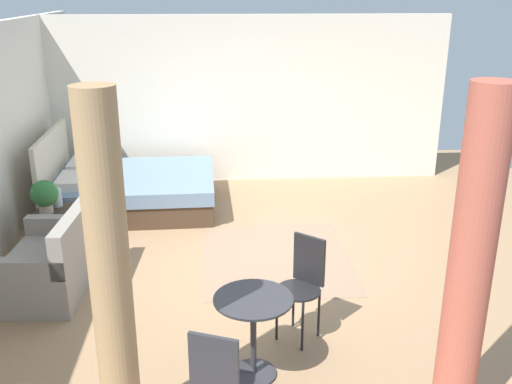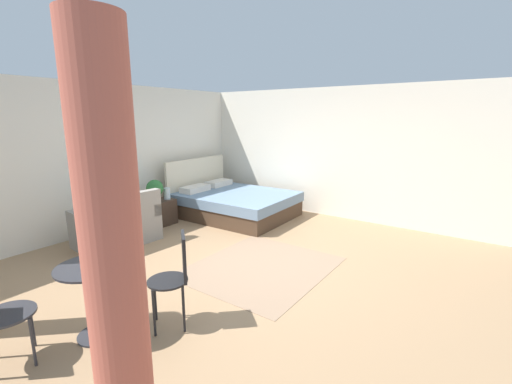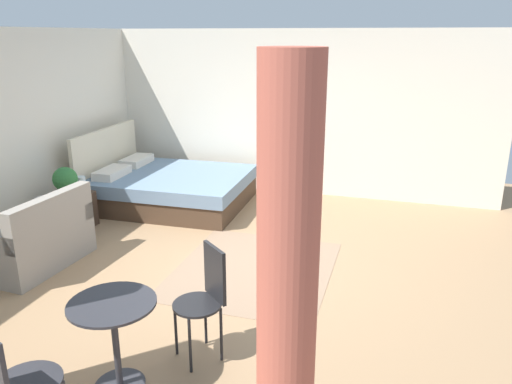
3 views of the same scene
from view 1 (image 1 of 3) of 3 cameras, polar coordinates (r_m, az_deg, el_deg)
The scene contains 13 objects.
ground_plane at distance 6.81m, azimuth 0.64°, elevation -6.62°, with size 9.00×9.27×0.02m, color #9E7A56.
wall_right at distance 9.26m, azimuth -0.76°, elevation 9.05°, with size 0.12×6.27×2.61m, color silver.
area_rug at distance 6.82m, azimuth 1.99°, elevation -6.46°, with size 1.96×1.70×0.01m, color #93755B.
bed at distance 8.43m, azimuth -12.35°, elevation 0.26°, with size 1.84×2.29×1.13m.
couch at distance 6.36m, azimuth -19.48°, elevation -6.73°, with size 1.25×0.84×0.86m.
nightstand at distance 7.42m, azimuth -19.34°, elevation -3.40°, with size 0.48×0.37×0.48m.
potted_plant at distance 7.17m, azimuth -20.15°, elevation -0.26°, with size 0.32×0.32×0.40m.
vase at distance 7.39m, azimuth -19.07°, elevation -0.52°, with size 0.12×0.12×0.22m.
balcony_table at distance 4.69m, azimuth -0.27°, elevation -12.70°, with size 0.63×0.63×0.71m.
cafe_chair_near_window at distance 4.08m, azimuth -3.64°, elevation -17.56°, with size 0.56×0.56×0.90m.
cafe_chair_near_couch at distance 5.18m, azimuth 4.74°, elevation -8.44°, with size 0.55×0.55×0.94m.
curtain_left at distance 4.12m, azimuth 20.37°, elevation -7.04°, with size 0.29×0.29×2.47m.
curtain_right at distance 3.85m, azimuth -14.17°, elevation -8.33°, with size 0.27×0.27×2.47m.
Camera 1 is at (-6.09, 0.48, 3.00)m, focal length 40.55 mm.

